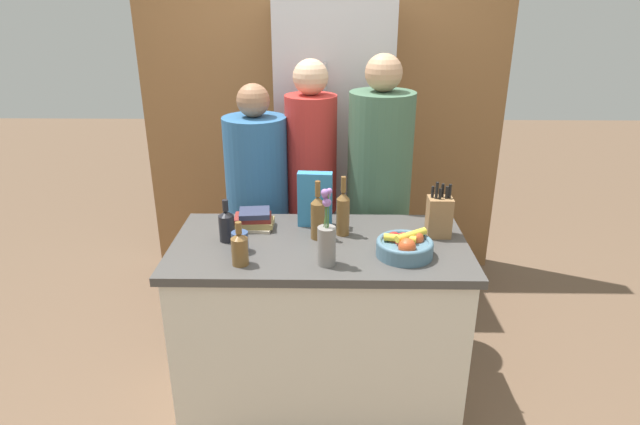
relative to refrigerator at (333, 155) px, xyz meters
The scene contains 17 objects.
ground_plane 1.60m from the refrigerator, 93.22° to the right, with size 14.00×14.00×0.00m, color brown.
kitchen_island 1.35m from the refrigerator, 93.22° to the right, with size 1.41×0.72×0.92m.
back_wall_wood 0.47m from the refrigerator, 100.94° to the left, with size 2.61×0.12×2.60m.
refrigerator is the anchor object (origin of this frame).
fruit_bowl 1.40m from the refrigerator, 76.94° to the right, with size 0.26×0.26×0.11m.
knife_block 1.25m from the refrigerator, 66.05° to the right, with size 0.12×0.10×0.28m.
flower_vase 1.46m from the refrigerator, 91.42° to the right, with size 0.08×0.08×0.35m.
cereal_box 1.03m from the refrigerator, 95.41° to the right, with size 0.18×0.07×0.28m.
coffee_mug 1.41m from the refrigerator, 107.98° to the right, with size 0.08×0.11×0.10m.
book_stack 1.14m from the refrigerator, 110.75° to the right, with size 0.20×0.16×0.09m.
bottle_oil 1.19m from the refrigerator, 93.86° to the right, with size 0.07×0.07×0.29m.
bottle_vinegar 1.32m from the refrigerator, 112.88° to the right, with size 0.07×0.07×0.21m.
bottle_wine 1.52m from the refrigerator, 105.79° to the right, with size 0.07×0.07×0.20m.
bottle_water 1.14m from the refrigerator, 87.88° to the right, with size 0.06×0.06×0.30m.
person_at_sink 0.77m from the refrigerator, 125.58° to the right, with size 0.36×0.36×1.58m.
person_in_blue 0.56m from the refrigerator, 103.45° to the right, with size 0.30×0.30×1.70m.
person_in_red_tee 0.68m from the refrigerator, 67.46° to the right, with size 0.37×0.37×1.74m.
Camera 1 is at (0.04, -2.31, 2.01)m, focal length 30.00 mm.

